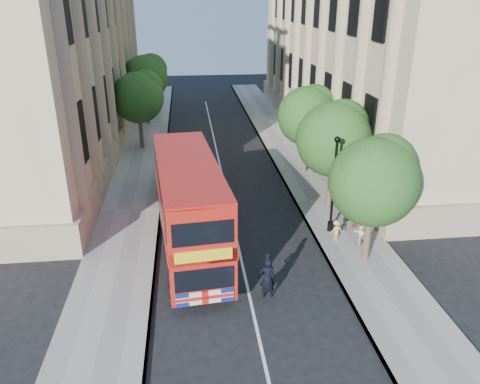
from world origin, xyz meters
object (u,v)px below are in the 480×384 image
object	(u,v)px
lamp_post	(333,189)
woman_pedestrian	(359,231)
box_van	(179,170)
police_constable	(267,278)
double_decker_bus	(189,205)

from	to	relation	value
lamp_post	woman_pedestrian	world-z (taller)	lamp_post
box_van	police_constable	distance (m)	12.58
double_decker_bus	woman_pedestrian	distance (m)	8.48
double_decker_bus	woman_pedestrian	size ratio (longest dim) A/B	6.57
box_van	police_constable	world-z (taller)	box_van
double_decker_bus	woman_pedestrian	bearing A→B (deg)	-8.32
woman_pedestrian	lamp_post	bearing A→B (deg)	-85.05
lamp_post	police_constable	size ratio (longest dim) A/B	2.86
lamp_post	box_van	distance (m)	10.47
police_constable	double_decker_bus	bearing A→B (deg)	-51.42
double_decker_bus	police_constable	size ratio (longest dim) A/B	5.60
double_decker_bus	police_constable	bearing A→B (deg)	-58.19
police_constable	woman_pedestrian	distance (m)	6.36
double_decker_bus	box_van	distance (m)	8.08
double_decker_bus	woman_pedestrian	world-z (taller)	double_decker_bus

